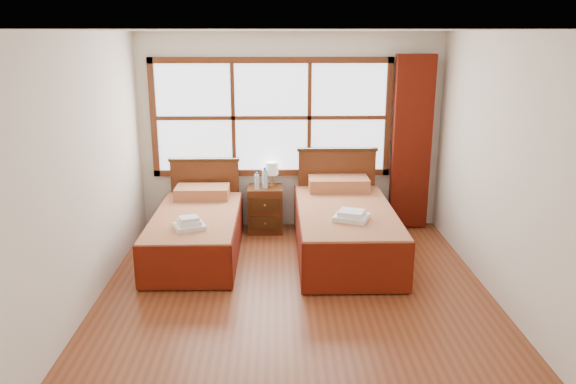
{
  "coord_description": "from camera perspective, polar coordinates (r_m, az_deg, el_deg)",
  "views": [
    {
      "loc": [
        -0.19,
        -5.15,
        2.59
      ],
      "look_at": [
        -0.06,
        0.7,
        0.91
      ],
      "focal_mm": 35.0,
      "sensor_mm": 36.0,
      "label": 1
    }
  ],
  "objects": [
    {
      "name": "bottle_near",
      "position": [
        7.3,
        -3.18,
        1.06
      ],
      "size": [
        0.06,
        0.06,
        0.22
      ],
      "color": "silver",
      "rests_on": "nightstand"
    },
    {
      "name": "lamp",
      "position": [
        7.4,
        -1.66,
        2.33
      ],
      "size": [
        0.17,
        0.17,
        0.33
      ],
      "color": "#C88B40",
      "rests_on": "nightstand"
    },
    {
      "name": "wall_back",
      "position": [
        7.51,
        0.23,
        6.1
      ],
      "size": [
        4.0,
        0.0,
        4.0
      ],
      "primitive_type": "plane",
      "rotation": [
        1.57,
        0.0,
        0.0
      ],
      "color": "silver",
      "rests_on": "floor"
    },
    {
      "name": "bed_left",
      "position": [
        6.82,
        -9.25,
        -3.88
      ],
      "size": [
        1.0,
        2.02,
        0.97
      ],
      "color": "#361F0B",
      "rests_on": "floor"
    },
    {
      "name": "bed_right",
      "position": [
        6.78,
        5.73,
        -3.5
      ],
      "size": [
        1.13,
        2.2,
        1.1
      ],
      "color": "#361F0B",
      "rests_on": "floor"
    },
    {
      "name": "nightstand",
      "position": [
        7.5,
        -2.32,
        -1.75
      ],
      "size": [
        0.46,
        0.45,
        0.61
      ],
      "color": "#532712",
      "rests_on": "floor"
    },
    {
      "name": "bottle_far",
      "position": [
        7.35,
        -2.37,
        1.37
      ],
      "size": [
        0.07,
        0.07,
        0.27
      ],
      "color": "silver",
      "rests_on": "nightstand"
    },
    {
      "name": "window",
      "position": [
        7.44,
        -1.7,
        7.56
      ],
      "size": [
        3.16,
        0.06,
        1.56
      ],
      "color": "white",
      "rests_on": "wall_back"
    },
    {
      "name": "curtain",
      "position": [
        7.61,
        12.43,
        4.86
      ],
      "size": [
        0.5,
        0.16,
        2.3
      ],
      "primitive_type": "cube",
      "color": "#5A1409",
      "rests_on": "wall_back"
    },
    {
      "name": "floor",
      "position": [
        5.77,
        0.8,
        -10.69
      ],
      "size": [
        4.5,
        4.5,
        0.0
      ],
      "primitive_type": "plane",
      "color": "brown",
      "rests_on": "ground"
    },
    {
      "name": "towels_left",
      "position": [
        6.22,
        -9.99,
        -3.2
      ],
      "size": [
        0.39,
        0.37,
        0.13
      ],
      "rotation": [
        0.0,
        0.0,
        0.36
      ],
      "color": "white",
      "rests_on": "bed_left"
    },
    {
      "name": "wall_left",
      "position": [
        5.61,
        -20.03,
        1.72
      ],
      "size": [
        0.0,
        4.5,
        4.5
      ],
      "primitive_type": "plane",
      "rotation": [
        1.57,
        0.0,
        1.57
      ],
      "color": "silver",
      "rests_on": "floor"
    },
    {
      "name": "towels_right",
      "position": [
        6.22,
        6.46,
        -2.42
      ],
      "size": [
        0.44,
        0.42,
        0.11
      ],
      "rotation": [
        0.0,
        0.0,
        -0.37
      ],
      "color": "white",
      "rests_on": "bed_right"
    },
    {
      "name": "ceiling",
      "position": [
        5.16,
        0.91,
        16.11
      ],
      "size": [
        4.5,
        4.5,
        0.0
      ],
      "primitive_type": "plane",
      "rotation": [
        3.14,
        0.0,
        0.0
      ],
      "color": "white",
      "rests_on": "wall_back"
    },
    {
      "name": "wall_right",
      "position": [
        5.74,
        21.23,
        1.92
      ],
      "size": [
        0.0,
        4.5,
        4.5
      ],
      "primitive_type": "plane",
      "rotation": [
        1.57,
        0.0,
        -1.57
      ],
      "color": "silver",
      "rests_on": "floor"
    }
  ]
}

